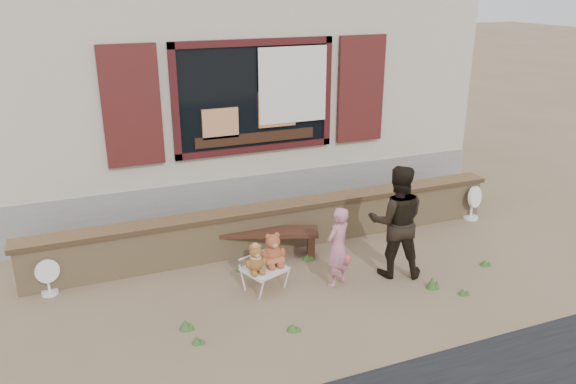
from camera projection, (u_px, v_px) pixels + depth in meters
name	position (u px, v px, depth m)	size (l,w,h in m)	color
ground	(305.00, 277.00, 7.42)	(80.00, 80.00, 0.00)	brown
shopfront	(212.00, 76.00, 10.63)	(8.04, 5.13, 4.00)	#AA9E8A
brick_wall	(278.00, 225.00, 8.17)	(7.10, 0.36, 0.67)	tan
bench	(262.00, 237.00, 7.91)	(1.60, 0.88, 0.41)	#381D13
folding_chair	(264.00, 270.00, 7.06)	(0.61, 0.57, 0.30)	silver
teddy_bear_left	(256.00, 258.00, 6.89)	(0.27, 0.24, 0.37)	brown
teddy_bear_right	(273.00, 249.00, 7.06)	(0.32, 0.28, 0.44)	brown
child	(338.00, 247.00, 7.07)	(0.39, 0.26, 1.07)	#D17D92
adult	(396.00, 221.00, 7.27)	(0.74, 0.57, 1.52)	black
fan_left	(47.00, 277.00, 6.95)	(0.31, 0.20, 0.48)	white
fan_right	(472.00, 202.00, 9.18)	(0.37, 0.24, 0.57)	white
grass_tufts	(328.00, 291.00, 7.00)	(4.29, 1.75, 0.16)	#345B24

